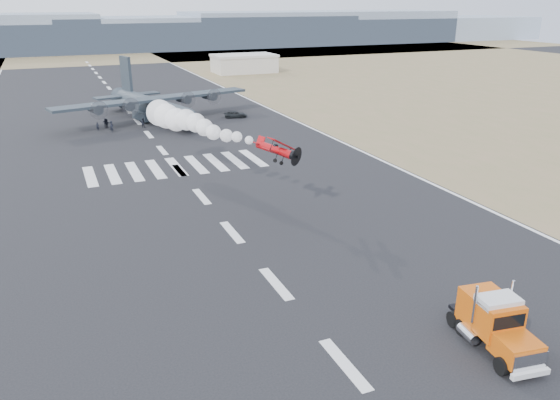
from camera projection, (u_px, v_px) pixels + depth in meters
ground at (345, 364)px, 36.50m from camera, size 500.00×500.00×0.00m
scrub_far at (82, 56)px, 235.16m from camera, size 500.00×80.00×0.00m
runway_markings at (162, 150)px, 88.33m from camera, size 60.00×260.00×0.01m
ridge_seg_d at (75, 37)px, 258.83m from camera, size 150.00×50.00×13.00m
ridge_seg_e at (208, 31)px, 282.34m from camera, size 150.00×50.00×15.00m
ridge_seg_f at (320, 27)px, 305.85m from camera, size 150.00×50.00×17.00m
ridge_seg_g at (415, 29)px, 330.40m from camera, size 150.00×50.00×13.00m
hangar_right at (244, 63)px, 181.91m from camera, size 20.50×12.50×5.90m
semi_truck at (495, 322)px, 37.76m from camera, size 3.91×9.01×3.97m
aerobatic_biplane at (278, 150)px, 58.51m from camera, size 5.36×5.51×3.79m
smoke_trail at (177, 118)px, 73.15m from camera, size 9.23×23.86×3.70m
transport_aircraft at (151, 105)px, 109.56m from camera, size 40.20×32.86×11.73m
support_vehicle at (236, 115)px, 112.62m from camera, size 5.00×3.14×1.29m
crew_a at (98, 126)px, 101.37m from camera, size 0.72×0.68×1.56m
crew_b at (197, 123)px, 103.99m from camera, size 0.97×0.83×1.71m
crew_c at (111, 125)px, 102.10m from camera, size 1.00×1.15×1.63m
crew_d at (105, 123)px, 103.46m from camera, size 1.19×0.81×1.86m
crew_e at (174, 120)px, 106.80m from camera, size 0.98×0.83×1.71m
crew_f at (107, 123)px, 104.27m from camera, size 1.01×1.55×1.59m
crew_g at (112, 128)px, 99.93m from camera, size 0.82×0.77×1.77m
crew_h at (143, 123)px, 103.67m from camera, size 1.03×0.89×1.80m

